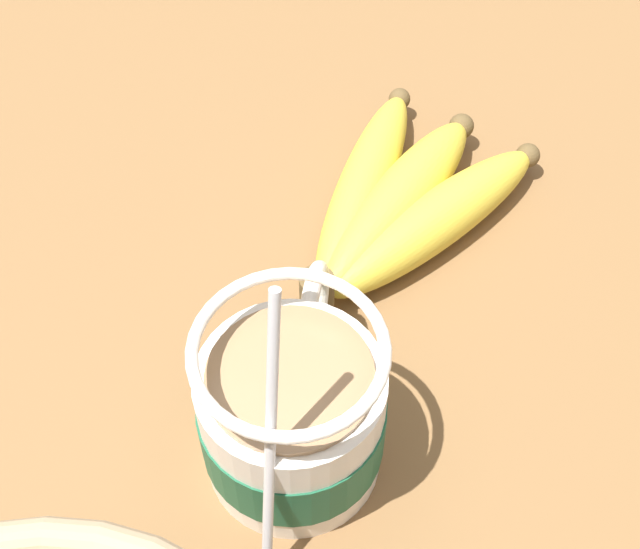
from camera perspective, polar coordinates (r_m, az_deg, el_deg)
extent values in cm
cube|color=brown|center=(53.37, -1.30, -5.09)|extent=(107.25, 107.25, 3.34)
cylinder|color=white|center=(44.70, -1.79, -9.29)|extent=(9.11, 9.11, 7.97)
cylinder|color=#195638|center=(45.01, -1.78, -9.51)|extent=(9.31, 9.31, 3.64)
torus|color=white|center=(46.52, -0.47, -2.66)|extent=(5.89, 0.90, 5.89)
cylinder|color=#997551|center=(41.15, -1.93, -6.60)|extent=(7.91, 7.91, 0.40)
torus|color=white|center=(39.18, -2.02, -4.86)|extent=(9.11, 9.11, 0.60)
cylinder|color=silver|center=(38.27, -3.20, -10.76)|extent=(5.30, 0.50, 15.60)
ellipsoid|color=silver|center=(46.23, -2.11, -12.47)|extent=(3.00, 2.00, 0.80)
cylinder|color=brown|center=(50.39, -0.20, -1.29)|extent=(2.00, 2.00, 3.00)
ellipsoid|color=gold|center=(55.53, 7.38, 3.43)|extent=(15.76, 13.62, 3.59)
sphere|color=brown|center=(60.52, 13.15, 7.43)|extent=(1.61, 1.61, 1.61)
ellipsoid|color=gold|center=(56.16, 5.08, 4.62)|extent=(16.76, 10.01, 3.80)
sphere|color=brown|center=(61.55, 9.03, 9.36)|extent=(1.71, 1.71, 1.71)
ellipsoid|color=gold|center=(57.22, 2.85, 5.63)|extent=(17.85, 5.65, 3.37)
sphere|color=brown|center=(63.40, 5.11, 11.12)|extent=(1.52, 1.52, 1.52)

